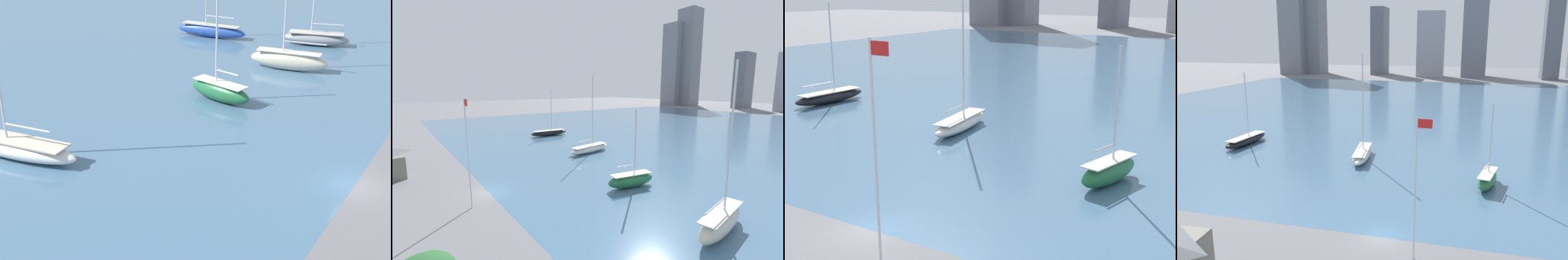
# 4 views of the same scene
# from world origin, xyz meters

# --- Properties ---
(ground_plane) EXTENTS (500.00, 500.00, 0.00)m
(ground_plane) POSITION_xyz_m (0.00, 0.00, 0.00)
(ground_plane) COLOR slate
(sailboat_blue) EXTENTS (2.62, 10.04, 14.77)m
(sailboat_blue) POSITION_xyz_m (30.70, 28.43, 1.00)
(sailboat_blue) COLOR #284CA8
(sailboat_blue) RESTS_ON harbor_water
(sailboat_white) EXTENTS (3.78, 10.59, 15.70)m
(sailboat_white) POSITION_xyz_m (-8.58, 22.63, 0.86)
(sailboat_white) COLOR white
(sailboat_white) RESTS_ON harbor_water
(sailboat_green) EXTENTS (3.25, 7.01, 10.26)m
(sailboat_green) POSITION_xyz_m (9.57, 15.48, 1.02)
(sailboat_green) COLOR #236B3D
(sailboat_green) RESTS_ON harbor_water
(sailboat_cream) EXTENTS (3.01, 8.82, 15.23)m
(sailboat_cream) POSITION_xyz_m (22.13, 13.78, 1.17)
(sailboat_cream) COLOR beige
(sailboat_cream) RESTS_ON harbor_water
(sailboat_gray) EXTENTS (4.34, 8.66, 15.85)m
(sailboat_gray) POSITION_xyz_m (33.90, 14.81, 0.97)
(sailboat_gray) COLOR gray
(sailboat_gray) RESTS_ON harbor_water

